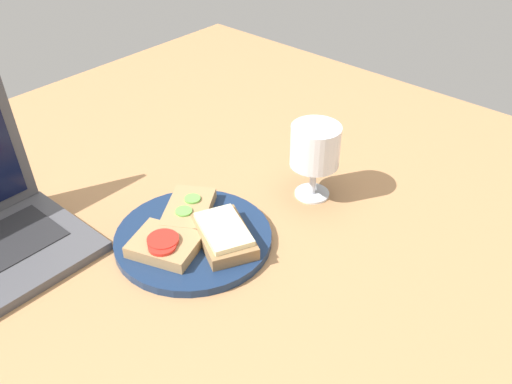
% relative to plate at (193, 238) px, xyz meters
% --- Properties ---
extents(wooden_table, '(1.40, 1.40, 0.03)m').
position_rel_plate_xyz_m(wooden_table, '(0.05, -0.02, -0.02)').
color(wooden_table, '#B27F51').
rests_on(wooden_table, ground).
extents(plate, '(0.24, 0.24, 0.01)m').
position_rel_plate_xyz_m(plate, '(0.00, 0.00, 0.00)').
color(plate, navy).
rests_on(plate, wooden_table).
extents(sandwich_with_cheese, '(0.12, 0.14, 0.03)m').
position_rel_plate_xyz_m(sandwich_with_cheese, '(0.02, -0.05, 0.02)').
color(sandwich_with_cheese, '#937047').
rests_on(sandwich_with_cheese, plate).
extents(sandwich_with_cucumber, '(0.13, 0.12, 0.02)m').
position_rel_plate_xyz_m(sandwich_with_cucumber, '(0.03, 0.04, 0.02)').
color(sandwich_with_cucumber, '#A88456').
rests_on(sandwich_with_cucumber, plate).
extents(sandwich_with_tomato, '(0.11, 0.12, 0.03)m').
position_rel_plate_xyz_m(sandwich_with_tomato, '(-0.05, 0.00, 0.02)').
color(sandwich_with_tomato, '#A88456').
rests_on(sandwich_with_tomato, plate).
extents(wine_glass, '(0.08, 0.08, 0.13)m').
position_rel_plate_xyz_m(wine_glass, '(0.22, -0.06, 0.09)').
color(wine_glass, white).
rests_on(wine_glass, wooden_table).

